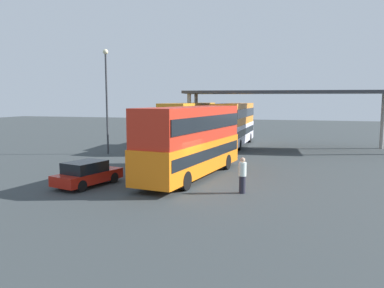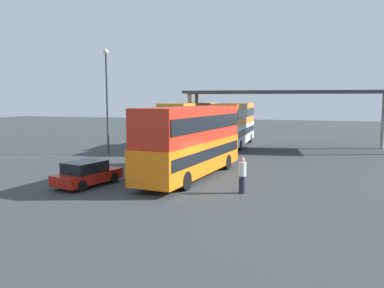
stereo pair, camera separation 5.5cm
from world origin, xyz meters
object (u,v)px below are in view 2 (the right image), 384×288
(double_decker_near_canopy, at_px, (190,123))
(lamppost_tall, at_px, (107,90))
(double_decker_main, at_px, (192,139))
(pedestrian_waiting, at_px, (242,175))
(parked_hatchback, at_px, (87,174))
(double_decker_mid_row, at_px, (234,123))

(double_decker_near_canopy, relative_size, lamppost_tall, 1.24)
(double_decker_main, xyz_separation_m, pedestrian_waiting, (3.52, -3.11, -1.41))
(parked_hatchback, bearing_deg, lamppost_tall, 38.09)
(parked_hatchback, relative_size, double_decker_mid_row, 0.38)
(double_decker_near_canopy, bearing_deg, parked_hatchback, 178.86)
(double_decker_near_canopy, distance_m, lamppost_tall, 8.61)
(double_decker_main, bearing_deg, lamppost_tall, 61.01)
(double_decker_main, relative_size, lamppost_tall, 1.21)
(pedestrian_waiting, bearing_deg, lamppost_tall, -80.96)
(double_decker_near_canopy, distance_m, double_decker_mid_row, 4.84)
(lamppost_tall, bearing_deg, double_decker_near_canopy, 46.47)
(lamppost_tall, xyz_separation_m, pedestrian_waiting, (13.19, -10.35, -4.55))
(double_decker_main, bearing_deg, double_decker_near_canopy, 25.39)
(double_decker_mid_row, height_order, lamppost_tall, lamppost_tall)
(pedestrian_waiting, bearing_deg, parked_hatchback, -37.47)
(double_decker_main, xyz_separation_m, parked_hatchback, (-4.76, -3.88, -1.64))
(double_decker_main, bearing_deg, parked_hatchback, 137.08)
(double_decker_main, distance_m, pedestrian_waiting, 4.90)
(double_decker_near_canopy, bearing_deg, pedestrian_waiting, -153.71)
(double_decker_near_canopy, height_order, pedestrian_waiting, double_decker_near_canopy)
(double_decker_main, distance_m, lamppost_tall, 12.48)
(double_decker_main, bearing_deg, pedestrian_waiting, -123.54)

